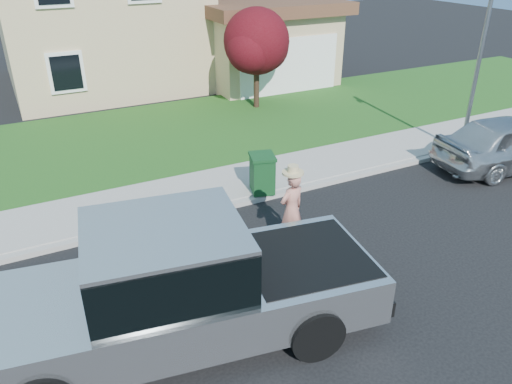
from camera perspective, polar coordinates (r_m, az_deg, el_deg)
ground at (r=10.28m, az=3.53°, el=-8.78°), size 80.00×80.00×0.00m
curb at (r=12.82m, az=0.86°, el=-0.63°), size 40.00×0.20×0.12m
sidewalk at (r=13.69m, az=-1.29°, el=1.32°), size 40.00×2.00×0.15m
lawn at (r=17.56m, az=-7.79°, el=6.89°), size 40.00×7.00×0.10m
house at (r=24.35m, az=-14.33°, el=19.49°), size 14.00×11.30×6.85m
pickup_truck at (r=8.17m, az=-8.96°, el=-10.90°), size 6.92×3.24×2.19m
woman at (r=10.63m, az=4.09°, el=-1.83°), size 0.69×0.53×1.87m
ornamental_tree at (r=19.38m, az=0.14°, el=16.51°), size 2.73×2.46×3.74m
trash_bin at (r=12.75m, az=0.72°, el=2.18°), size 0.78×0.84×1.00m
street_lamp at (r=15.96m, az=24.28°, el=13.66°), size 0.37×0.68×5.18m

